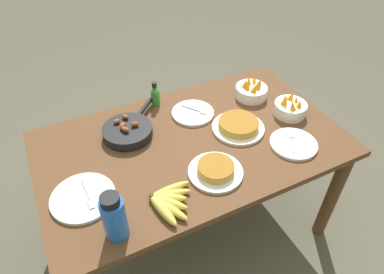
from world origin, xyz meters
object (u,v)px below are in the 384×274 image
(frittata_plate_center, at_px, (238,126))
(empty_plate_far_left, at_px, (83,198))
(skillet, at_px, (128,131))
(banana_bunch, at_px, (168,201))
(fruit_bowl_citrus, at_px, (290,108))
(empty_plate_near_front, at_px, (193,113))
(frittata_plate_side, at_px, (216,170))
(fruit_bowl_mango, at_px, (251,91))
(hot_sauce_bottle, at_px, (155,95))
(water_bottle, at_px, (114,217))
(empty_plate_far_right, at_px, (293,144))

(frittata_plate_center, distance_m, empty_plate_far_left, 0.82)
(skillet, bearing_deg, banana_bunch, -133.13)
(skillet, height_order, fruit_bowl_citrus, fruit_bowl_citrus)
(banana_bunch, bearing_deg, fruit_bowl_citrus, 17.59)
(empty_plate_near_front, bearing_deg, frittata_plate_side, -103.22)
(frittata_plate_side, relative_size, fruit_bowl_mango, 1.36)
(frittata_plate_center, height_order, fruit_bowl_citrus, fruit_bowl_citrus)
(fruit_bowl_citrus, relative_size, hot_sauce_bottle, 1.20)
(water_bottle, distance_m, hot_sauce_bottle, 0.84)
(empty_plate_near_front, height_order, empty_plate_far_left, same)
(fruit_bowl_mango, bearing_deg, frittata_plate_side, -137.69)
(skillet, height_order, frittata_plate_side, skillet)
(water_bottle, bearing_deg, skillet, 67.51)
(banana_bunch, height_order, empty_plate_near_front, banana_bunch)
(frittata_plate_center, xyz_separation_m, water_bottle, (-0.74, -0.32, 0.08))
(fruit_bowl_mango, bearing_deg, fruit_bowl_citrus, -67.64)
(fruit_bowl_citrus, distance_m, water_bottle, 1.10)
(empty_plate_far_left, bearing_deg, empty_plate_near_front, 25.17)
(banana_bunch, height_order, empty_plate_far_right, banana_bunch)
(frittata_plate_center, bearing_deg, empty_plate_near_front, 125.06)
(empty_plate_far_left, bearing_deg, skillet, 45.49)
(frittata_plate_side, distance_m, fruit_bowl_mango, 0.64)
(banana_bunch, height_order, hot_sauce_bottle, hot_sauce_bottle)
(empty_plate_far_right, bearing_deg, banana_bunch, -175.61)
(frittata_plate_side, bearing_deg, empty_plate_near_front, 76.78)
(empty_plate_far_left, xyz_separation_m, empty_plate_far_right, (1.00, -0.13, 0.00))
(frittata_plate_side, relative_size, empty_plate_far_left, 0.92)
(skillet, height_order, frittata_plate_center, skillet)
(empty_plate_near_front, relative_size, fruit_bowl_citrus, 1.32)
(water_bottle, bearing_deg, frittata_plate_center, 23.42)
(frittata_plate_side, relative_size, empty_plate_near_front, 1.08)
(banana_bunch, relative_size, empty_plate_far_right, 0.87)
(banana_bunch, distance_m, hot_sauce_bottle, 0.70)
(empty_plate_far_left, relative_size, hot_sauce_bottle, 1.87)
(empty_plate_near_front, height_order, water_bottle, water_bottle)
(frittata_plate_center, height_order, fruit_bowl_mango, fruit_bowl_mango)
(skillet, bearing_deg, empty_plate_far_left, -178.32)
(skillet, xyz_separation_m, hot_sauce_bottle, (0.22, 0.18, 0.03))
(skillet, xyz_separation_m, empty_plate_far_left, (-0.30, -0.31, -0.02))
(empty_plate_far_right, height_order, hot_sauce_bottle, hot_sauce_bottle)
(fruit_bowl_mango, relative_size, hot_sauce_bottle, 1.26)
(empty_plate_far_right, bearing_deg, frittata_plate_center, 128.59)
(frittata_plate_side, xyz_separation_m, fruit_bowl_citrus, (0.57, 0.20, 0.02))
(empty_plate_far_right, relative_size, fruit_bowl_citrus, 1.33)
(frittata_plate_center, xyz_separation_m, hot_sauce_bottle, (-0.30, 0.39, 0.04))
(fruit_bowl_mango, height_order, fruit_bowl_citrus, fruit_bowl_citrus)
(banana_bunch, bearing_deg, empty_plate_far_left, 149.63)
(empty_plate_far_left, height_order, water_bottle, water_bottle)
(skillet, bearing_deg, empty_plate_near_front, -42.57)
(frittata_plate_center, relative_size, fruit_bowl_mango, 1.49)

